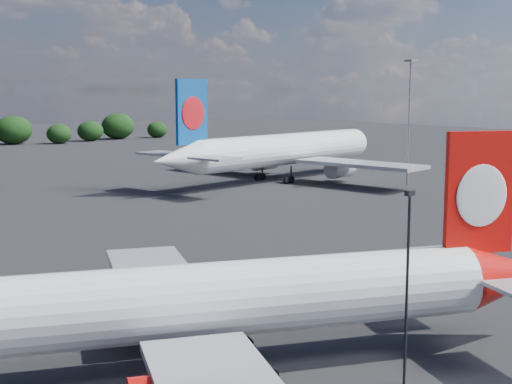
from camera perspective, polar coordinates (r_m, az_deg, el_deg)
qantas_airliner at (r=42.33m, az=-1.49°, el=-8.62°), size 41.01×39.46×13.89m
china_southern_airliner at (r=128.66m, az=1.75°, el=3.30°), size 55.58×53.07×18.17m
apron_lamp_post at (r=40.43m, az=12.01°, el=-6.75°), size 0.55×0.30×11.05m
floodlight_mast_near at (r=124.36m, az=12.19°, el=6.85°), size 1.60×1.60×21.49m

